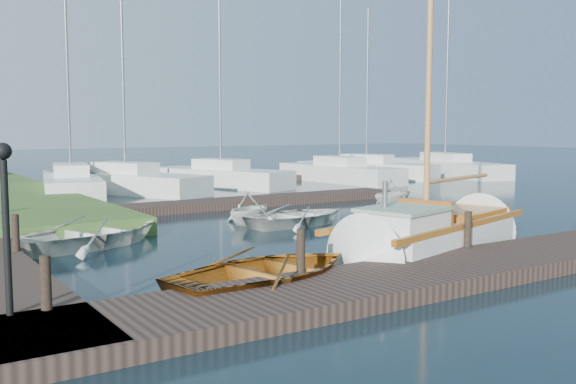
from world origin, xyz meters
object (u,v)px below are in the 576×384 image
tender_a (93,229)px  marina_boat_1 (125,180)px  mooring_post_0 (46,283)px  sailboat (433,237)px  marina_boat_4 (339,171)px  mooring_post_2 (468,229)px  tender_d (393,191)px  dinghy (268,266)px  marina_boat_0 (71,183)px  mooring_post_4 (16,233)px  lamp_post (5,205)px  tender_c (299,213)px  tender_b (250,205)px  mooring_post_1 (301,250)px  marina_boat_2 (221,176)px  marina_boat_5 (366,168)px  marina_boat_7 (445,166)px

tender_a → marina_boat_1: 13.52m
mooring_post_0 → sailboat: sailboat is taller
marina_boat_4 → tender_a: bearing=121.0°
mooring_post_2 → tender_d: 10.09m
mooring_post_0 → dinghy: bearing=4.3°
sailboat → marina_boat_0: 18.05m
sailboat → marina_boat_1: 17.76m
mooring_post_0 → mooring_post_4: size_ratio=1.00×
lamp_post → tender_c: lamp_post is taller
marina_boat_4 → tender_b: bearing=128.4°
sailboat → marina_boat_4: bearing=43.2°
mooring_post_1 → sailboat: bearing=14.2°
tender_b → tender_c: 1.53m
mooring_post_2 → marina_boat_2: size_ratio=0.08×
mooring_post_1 → marina_boat_4: bearing=50.4°
tender_c → marina_boat_1: marina_boat_1 is taller
mooring_post_4 → tender_a: bearing=33.6°
mooring_post_1 → tender_b: size_ratio=0.37×
tender_b → tender_d: 6.93m
tender_c → marina_boat_1: 12.49m
tender_d → lamp_post: bearing=108.7°
dinghy → tender_d: (10.55, 8.14, 0.16)m
lamp_post → tender_d: lamp_post is taller
lamp_post → tender_b: lamp_post is taller
tender_a → marina_boat_5: 24.15m
tender_b → tender_d: (6.85, 1.03, -0.00)m
tender_b → marina_boat_4: size_ratio=0.21×
marina_boat_7 → mooring_post_1: bearing=139.9°
mooring_post_4 → tender_d: tender_d is taller
mooring_post_0 → sailboat: 9.22m
sailboat → marina_boat_7: marina_boat_7 is taller
mooring_post_1 → mooring_post_4: same height
marina_boat_2 → marina_boat_5: (9.96, 0.51, -0.01)m
mooring_post_4 → marina_boat_7: marina_boat_7 is taller
marina_boat_0 → marina_boat_4: marina_boat_0 is taller
tender_c → tender_d: bearing=-77.5°
mooring_post_1 → lamp_post: (-5.00, 0.00, 1.17)m
tender_d → marina_boat_2: (-1.78, 10.73, -0.01)m
sailboat → marina_boat_7: size_ratio=0.84×
lamp_post → marina_boat_7: bearing=33.0°
tender_d → marina_boat_0: marina_boat_0 is taller
sailboat → tender_a: size_ratio=2.48×
mooring_post_2 → marina_boat_4: 21.20m
mooring_post_0 → marina_boat_0: marina_boat_0 is taller
sailboat → marina_boat_1: bearing=79.3°
tender_a → tender_c: 6.27m
tender_b → marina_boat_2: bearing=-53.0°
marina_boat_5 → marina_boat_2: bearing=71.5°
mooring_post_2 → tender_d: (5.53, 8.44, -0.12)m
mooring_post_2 → marina_boat_2: bearing=78.9°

